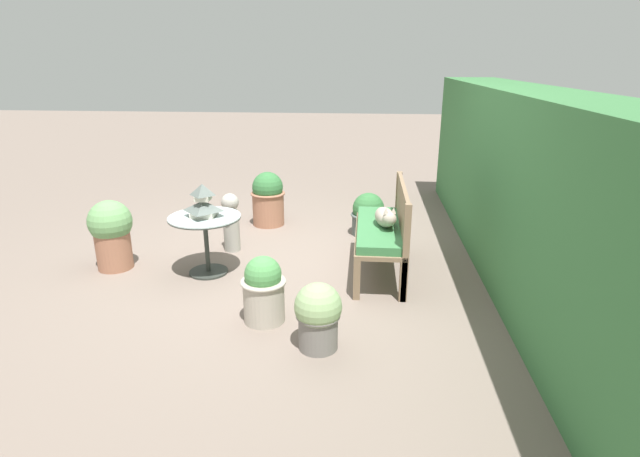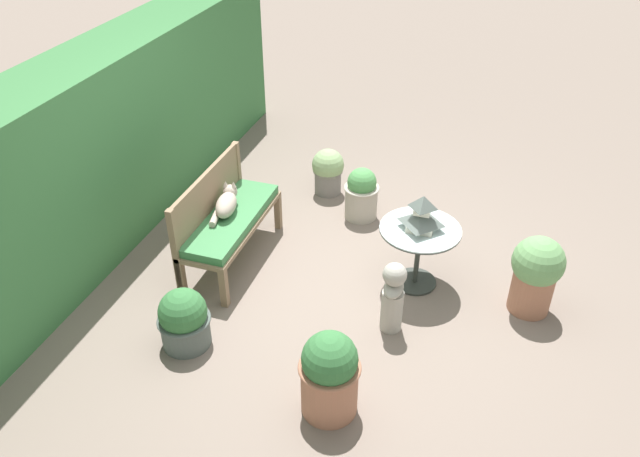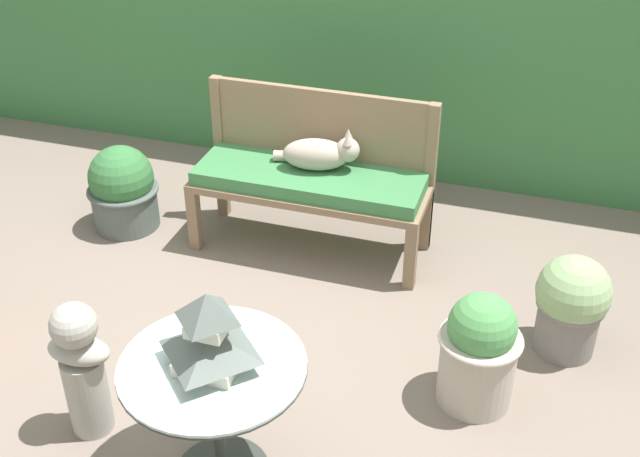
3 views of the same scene
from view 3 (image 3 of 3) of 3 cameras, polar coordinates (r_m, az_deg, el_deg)
ground at (r=3.86m, az=-6.08°, el=-8.42°), size 30.00×30.00×0.00m
foliage_hedge_back at (r=5.33m, az=3.13°, el=14.27°), size 6.40×0.72×1.73m
garden_bench at (r=4.32m, az=-0.73°, el=3.13°), size 1.28×0.45×0.48m
bench_backrest at (r=4.40m, az=0.10°, el=6.80°), size 1.28×0.06×0.87m
cat at (r=4.27m, az=0.00°, el=5.36°), size 0.48×0.24×0.23m
patio_table at (r=3.00m, az=-7.51°, el=-11.31°), size 0.68×0.68×0.58m
pagoda_birdhouse at (r=2.83m, az=-7.87°, el=-7.57°), size 0.29×0.29×0.31m
garden_bust at (r=3.38m, az=-16.57°, el=-9.33°), size 0.27×0.19×0.63m
potted_plant_table_far at (r=4.75m, az=-13.85°, el=2.71°), size 0.41×0.41×0.50m
potted_plant_bench_left at (r=3.48m, az=11.24°, el=-8.53°), size 0.36×0.36×0.54m
potted_plant_table_near at (r=3.85m, az=17.42°, el=-5.14°), size 0.34×0.34×0.50m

